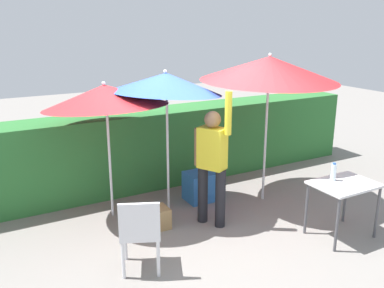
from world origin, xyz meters
The scene contains 11 objects.
ground_plane centered at (0.00, 0.00, 0.00)m, with size 24.00×24.00×0.00m, color gray.
hedge_row centered at (0.00, 1.79, 0.64)m, with size 8.00×0.70×1.28m, color #2D7033.
umbrella_rainbow centered at (-0.99, 0.91, 1.76)m, with size 1.70×1.71×1.99m.
umbrella_orange centered at (-0.19, 0.70, 1.90)m, with size 1.59×1.58×2.12m.
umbrella_yellow centered at (1.30, 0.33, 2.05)m, with size 2.03×2.03×2.28m.
person_vendor centered at (0.14, 0.00, 0.93)m, with size 0.36×0.53×1.88m.
chair_plastic centered at (-1.15, -0.61, 0.51)m, with size 0.58×0.58×0.89m.
cooler_box centered at (0.46, 0.77, 0.23)m, with size 0.55×0.40×0.46m, color #2D6BB7.
crate_cardboard centered at (-0.61, 0.25, 0.14)m, with size 0.39×0.30×0.29m, color #9E7A4C.
folding_table centered at (1.45, -1.10, 0.65)m, with size 0.80×0.60×0.74m.
bottle_water centered at (1.38, -0.96, 0.85)m, with size 0.07×0.07×0.24m.
Camera 1 is at (-2.63, -4.51, 2.72)m, focal length 39.08 mm.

